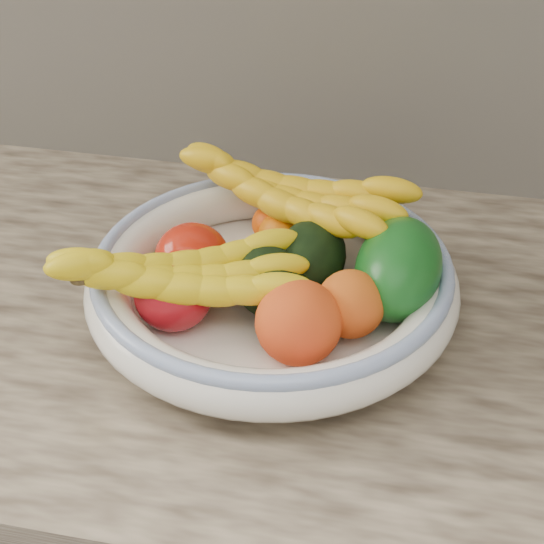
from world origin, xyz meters
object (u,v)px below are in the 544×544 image
at_px(fruit_bowl, 272,281).
at_px(green_mango, 398,269).
at_px(banana_bunch_back, 288,201).
at_px(banana_bunch_front, 181,281).

height_order(fruit_bowl, green_mango, green_mango).
relative_size(green_mango, banana_bunch_back, 0.46).
distance_m(fruit_bowl, banana_bunch_back, 0.11).
distance_m(green_mango, banana_bunch_front, 0.22).
bearing_deg(green_mango, banana_bunch_back, 147.89).
height_order(fruit_bowl, banana_bunch_back, banana_bunch_back).
bearing_deg(banana_bunch_front, fruit_bowl, 19.28).
bearing_deg(green_mango, banana_bunch_front, -158.38).
height_order(green_mango, banana_bunch_front, green_mango).
height_order(fruit_bowl, banana_bunch_front, banana_bunch_front).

